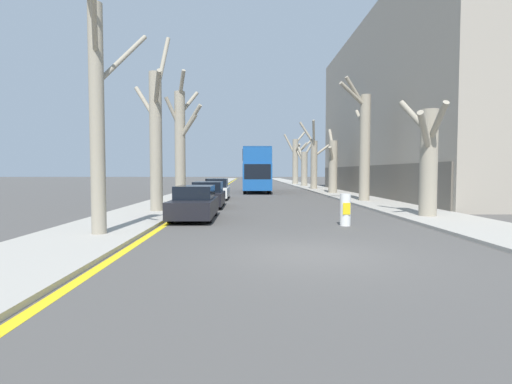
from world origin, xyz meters
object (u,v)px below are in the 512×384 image
Objects in this scene: street_tree_left_0 at (98,111)px; traffic_bollard at (345,210)px; street_tree_left_2 at (181,142)px; street_tree_right_0 at (428,159)px; double_decker_bus at (256,168)px; street_tree_right_1 at (364,144)px; street_tree_left_1 at (156,134)px; parked_car_1 at (208,195)px; parked_car_2 at (217,189)px; street_tree_right_2 at (333,165)px; street_tree_right_3 at (314,161)px; street_tree_right_5 at (296,159)px; street_tree_right_4 at (304,167)px; parked_car_0 at (194,203)px.

street_tree_left_0 is 6.96× the size of traffic_bollard.
street_tree_right_0 is at bearing -37.47° from street_tree_left_2.
street_tree_left_0 is 0.82× the size of double_decker_bus.
street_tree_left_1 is at bearing -151.15° from street_tree_right_1.
traffic_bollard is (8.13, 2.46, -3.24)m from street_tree_left_0.
parked_car_1 is at bearing 55.48° from street_tree_left_1.
street_tree_left_2 is at bearing -121.73° from parked_car_2.
street_tree_right_0 is 18.99m from street_tree_right_2.
street_tree_right_0 is 5.02m from traffic_bollard.
street_tree_left_1 is 27.78m from street_tree_right_3.
street_tree_right_5 reaches higher than street_tree_left_2.
street_tree_right_1 is at bearing -90.04° from street_tree_right_5.
street_tree_right_4 is 39.61m from traffic_bollard.
parked_car_1 is 0.90× the size of parked_car_2.
traffic_bollard is at bearing -55.10° from street_tree_left_2.
street_tree_right_2 is at bearing -88.56° from street_tree_right_3.
parked_car_2 is (-0.00, 6.78, 0.03)m from parked_car_1.
street_tree_right_3 is 1.86× the size of parked_car_1.
street_tree_right_3 is 1.30× the size of street_tree_right_4.
traffic_bollard is (-4.06, -2.19, -1.97)m from street_tree_right_0.
street_tree_right_1 is 27.93m from street_tree_right_4.
street_tree_right_0 is 0.88× the size of street_tree_right_2.
parked_car_1 is at bearing 90.00° from parked_car_0.
street_tree_right_2 is (12.10, 16.38, -1.25)m from street_tree_left_1.
street_tree_right_2 is 1.38× the size of parked_car_0.
street_tree_left_2 is 1.59× the size of street_tree_right_0.
street_tree_right_1 reaches higher than street_tree_right_0.
street_tree_left_1 reaches higher than street_tree_right_4.
street_tree_right_4 is 1.29× the size of parked_car_2.
parked_car_2 is (2.16, 9.93, -3.15)m from street_tree_left_1.
street_tree_right_3 is at bearing -90.59° from street_tree_right_5.
parked_car_1 is (-9.72, -21.95, -2.57)m from street_tree_right_3.
street_tree_right_0 reaches higher than parked_car_2.
street_tree_right_1 is at bearing -90.34° from street_tree_right_2.
street_tree_right_5 is 35.18m from parked_car_2.
parked_car_1 is at bearing -107.57° from street_tree_right_4.
street_tree_right_4 is 26.62m from parked_car_2.
parked_car_1 is at bearing 126.49° from traffic_bollard.
street_tree_right_5 is 41.71m from parked_car_1.
double_decker_bus is 8.53× the size of traffic_bollard.
street_tree_left_1 is 1.50× the size of street_tree_right_2.
street_tree_right_1 reaches higher than double_decker_bus.
street_tree_left_2 is at bearing 89.15° from street_tree_left_1.
parked_car_0 is at bearing -77.31° from street_tree_left_2.
street_tree_right_3 reaches higher than street_tree_right_2.
parked_car_1 reaches higher than traffic_bollard.
street_tree_right_1 is 9.82m from street_tree_right_2.
street_tree_right_4 is at bearing -89.81° from street_tree_right_5.
street_tree_right_2 reaches higher than parked_car_1.
street_tree_right_1 is 1.36× the size of street_tree_right_2.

